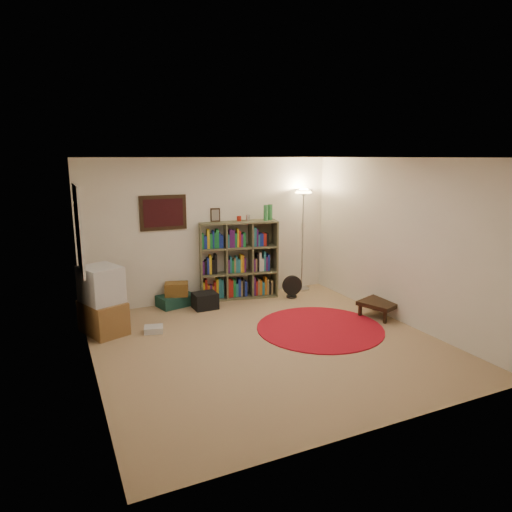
{
  "coord_description": "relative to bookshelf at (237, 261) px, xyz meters",
  "views": [
    {
      "loc": [
        -2.59,
        -5.27,
        2.51
      ],
      "look_at": [
        0.1,
        0.6,
        1.1
      ],
      "focal_mm": 32.0,
      "sensor_mm": 36.0,
      "label": 1
    }
  ],
  "objects": [
    {
      "name": "red_rug",
      "position": [
        0.52,
        -1.97,
        -0.67
      ],
      "size": [
        1.89,
        1.89,
        0.02
      ],
      "color": "maroon",
      "rests_on": "ground"
    },
    {
      "name": "room",
      "position": [
        -0.48,
        -2.09,
        0.58
      ],
      "size": [
        4.54,
        4.54,
        2.54
      ],
      "color": "#997C5A",
      "rests_on": "ground"
    },
    {
      "name": "floor_lamp",
      "position": [
        1.31,
        -0.08,
        0.92
      ],
      "size": [
        0.41,
        0.41,
        1.93
      ],
      "rotation": [
        0.0,
        0.0,
        0.11
      ],
      "color": "silver",
      "rests_on": "ground"
    },
    {
      "name": "suitcase",
      "position": [
        -1.16,
        -0.03,
        -0.58
      ],
      "size": [
        0.67,
        0.52,
        0.19
      ],
      "rotation": [
        0.0,
        0.0,
        0.25
      ],
      "color": "#12332B",
      "rests_on": "ground"
    },
    {
      "name": "dvd_box",
      "position": [
        -1.77,
        -1.08,
        -0.63
      ],
      "size": [
        0.31,
        0.28,
        0.09
      ],
      "rotation": [
        0.0,
        0.0,
        -0.24
      ],
      "color": "silver",
      "rests_on": "ground"
    },
    {
      "name": "bookshelf",
      "position": [
        0.0,
        0.0,
        0.0
      ],
      "size": [
        1.45,
        0.66,
        1.68
      ],
      "rotation": [
        0.0,
        0.0,
        -0.19
      ],
      "color": "brown",
      "rests_on": "ground"
    },
    {
      "name": "wicker_basket",
      "position": [
        -1.14,
        -0.06,
        -0.37
      ],
      "size": [
        0.45,
        0.38,
        0.22
      ],
      "rotation": [
        0.0,
        0.0,
        -0.31
      ],
      "color": "brown",
      "rests_on": "suitcase"
    },
    {
      "name": "tv_stand",
      "position": [
        -2.42,
        -0.8,
        -0.2
      ],
      "size": [
        0.69,
        0.81,
        0.99
      ],
      "rotation": [
        0.0,
        0.0,
        0.37
      ],
      "color": "brown",
      "rests_on": "ground"
    },
    {
      "name": "side_table",
      "position": [
        1.68,
        -1.92,
        -0.46
      ],
      "size": [
        0.71,
        0.71,
        0.25
      ],
      "rotation": [
        0.0,
        0.0,
        0.36
      ],
      "color": "black",
      "rests_on": "ground"
    },
    {
      "name": "duffel_bag",
      "position": [
        -0.74,
        -0.37,
        -0.54
      ],
      "size": [
        0.4,
        0.34,
        0.27
      ],
      "rotation": [
        0.0,
        0.0,
        0.03
      ],
      "color": "black",
      "rests_on": "ground"
    },
    {
      "name": "floor_fan",
      "position": [
        0.88,
        -0.46,
        -0.47
      ],
      "size": [
        0.36,
        0.21,
        0.41
      ],
      "rotation": [
        0.0,
        0.0,
        -0.14
      ],
      "color": "black",
      "rests_on": "ground"
    }
  ]
}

